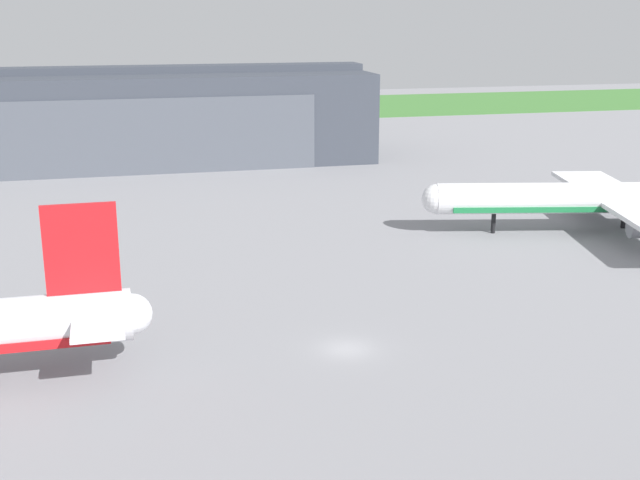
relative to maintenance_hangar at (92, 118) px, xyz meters
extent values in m
plane|color=gray|center=(22.01, -94.12, -8.16)|extent=(440.00, 440.00, 0.00)
cube|color=#417A35|center=(22.01, 77.64, -8.12)|extent=(440.00, 56.00, 0.08)
cube|color=#383D47|center=(0.00, 0.09, -0.14)|extent=(100.26, 28.43, 16.04)
cube|color=#4C515B|center=(0.00, -14.27, -1.75)|extent=(76.20, 0.30, 12.83)
cube|color=#383D47|center=(0.00, 0.09, 8.48)|extent=(100.26, 6.82, 1.20)
cylinder|color=white|center=(64.71, -66.36, -3.72)|extent=(45.27, 13.22, 3.85)
sphere|color=white|center=(42.48, -61.63, -3.72)|extent=(3.69, 3.69, 3.69)
cube|color=#1E7A42|center=(64.71, -66.36, -4.78)|extent=(41.72, 12.50, 0.67)
cube|color=white|center=(67.63, -57.00, -4.20)|extent=(10.74, 18.55, 0.56)
cylinder|color=gray|center=(66.56, -58.20, -5.56)|extent=(4.02, 2.83, 2.12)
cylinder|color=black|center=(49.59, -63.15, -6.90)|extent=(0.56, 0.56, 2.51)
cylinder|color=black|center=(66.91, -64.77, -6.90)|extent=(0.56, 0.56, 2.51)
cylinder|color=black|center=(66.07, -68.72, -6.90)|extent=(0.56, 0.56, 2.51)
sphere|color=silver|center=(4.94, -93.38, -3.81)|extent=(3.16, 3.16, 3.16)
cube|color=red|center=(1.59, -93.43, 1.66)|extent=(5.45, 0.48, 6.89)
cube|color=silver|center=(2.38, -90.38, -3.40)|extent=(3.85, 5.73, 0.28)
cube|color=silver|center=(2.47, -96.45, -3.40)|extent=(3.85, 5.73, 0.28)
camera|label=1|loc=(5.03, -154.45, 18.75)|focal=46.04mm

